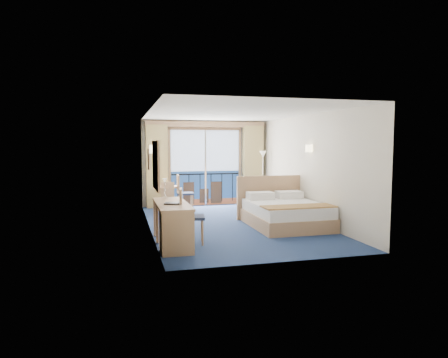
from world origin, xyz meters
TOP-DOWN VIEW (x-y plane):
  - floor at (0.00, 0.00)m, footprint 6.50×6.50m
  - room_walls at (0.00, 0.00)m, footprint 4.04×6.54m
  - balcony_door at (-0.01, 3.22)m, footprint 2.36×0.03m
  - curtain_left at (-1.55, 3.07)m, footprint 0.65×0.22m
  - curtain_right at (1.55, 3.07)m, footprint 0.65×0.22m
  - pelmet at (0.00, 3.10)m, footprint 3.80×0.25m
  - mirror at (-1.97, -1.50)m, footprint 0.05×1.25m
  - wall_print at (-1.97, 0.45)m, footprint 0.04×0.42m
  - sconce_left at (-1.94, -0.60)m, footprint 0.18×0.18m
  - sconce_right at (1.94, -0.15)m, footprint 0.18×0.18m
  - bed at (1.16, -0.50)m, footprint 1.80×2.14m
  - nightstand at (1.77, 0.80)m, footprint 0.43×0.41m
  - phone at (1.75, 0.82)m, footprint 0.18×0.14m
  - armchair at (1.40, 1.63)m, footprint 1.06×1.06m
  - floor_lamp at (1.74, 2.64)m, footprint 0.24×0.24m
  - desk at (-1.69, -2.11)m, footprint 0.60×1.76m
  - desk_chair at (-1.38, -1.62)m, footprint 0.55×0.54m
  - folder at (-1.70, -1.78)m, footprint 0.33×0.28m
  - desk_lamp at (-1.75, -0.97)m, footprint 0.11×0.11m
  - round_table at (-1.36, 2.50)m, footprint 0.80×0.80m
  - table_chair_a at (-0.89, 2.28)m, footprint 0.48×0.47m
  - table_chair_b at (-1.37, 2.04)m, footprint 0.49×0.49m

SIDE VIEW (x-z plane):
  - floor at x=0.00m, z-range 0.00..0.00m
  - nightstand at x=1.77m, z-range 0.00..0.56m
  - bed at x=1.16m, z-range -0.25..0.88m
  - armchair at x=1.40m, z-range 0.00..0.69m
  - desk at x=-1.69m, z-range 0.04..0.87m
  - table_chair_b at x=-1.37m, z-range 0.06..0.93m
  - round_table at x=-1.36m, z-range 0.18..0.90m
  - table_chair_a at x=-0.89m, z-range 0.07..1.13m
  - phone at x=1.75m, z-range 0.56..0.64m
  - desk_chair at x=-1.38m, z-range 0.07..1.16m
  - folder at x=-1.70m, z-range 0.82..0.85m
  - desk_lamp at x=-1.75m, z-range 0.92..1.33m
  - balcony_door at x=-0.01m, z-range -0.12..2.40m
  - curtain_left at x=-1.55m, z-range 0.00..2.55m
  - curtain_right at x=1.55m, z-range 0.00..2.55m
  - floor_lamp at x=1.74m, z-range 0.45..2.19m
  - mirror at x=-1.97m, z-range 1.08..2.03m
  - wall_print at x=-1.97m, z-range 1.34..1.86m
  - room_walls at x=0.00m, z-range 0.42..3.14m
  - sconce_left at x=-1.94m, z-range 1.76..1.94m
  - sconce_right at x=1.94m, z-range 1.76..1.94m
  - pelmet at x=0.00m, z-range 2.49..2.67m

